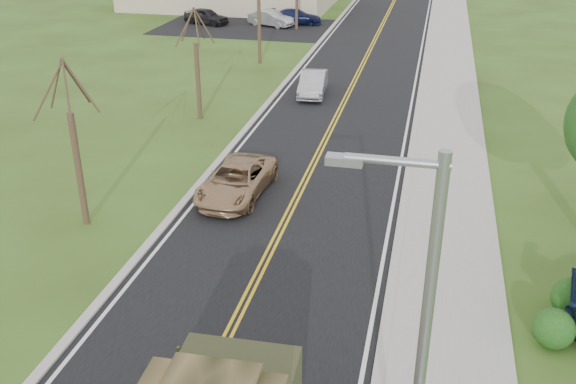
% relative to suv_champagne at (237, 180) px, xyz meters
% --- Properties ---
extents(road, '(8.00, 120.00, 0.01)m').
position_rel_suv_champagne_xyz_m(road, '(2.35, 26.55, -0.65)').
color(road, black).
rests_on(road, ground).
extents(curb_right, '(0.30, 120.00, 0.12)m').
position_rel_suv_champagne_xyz_m(curb_right, '(6.50, 26.55, -0.60)').
color(curb_right, '#9E998E').
rests_on(curb_right, ground).
extents(sidewalk_right, '(3.20, 120.00, 0.10)m').
position_rel_suv_champagne_xyz_m(sidewalk_right, '(8.25, 26.55, -0.61)').
color(sidewalk_right, '#9E998E').
rests_on(sidewalk_right, ground).
extents(curb_left, '(0.30, 120.00, 0.10)m').
position_rel_suv_champagne_xyz_m(curb_left, '(-1.80, 26.55, -0.61)').
color(curb_left, '#9E998E').
rests_on(curb_left, ground).
extents(street_light, '(1.65, 0.22, 8.00)m').
position_rel_suv_champagne_xyz_m(street_light, '(7.25, -13.95, 3.77)').
color(street_light, gray).
rests_on(street_light, ground).
extents(bare_tree_a, '(1.93, 2.26, 6.08)m').
position_rel_suv_champagne_xyz_m(bare_tree_a, '(-4.65, -3.45, 1.97)').
color(bare_tree_a, '#38281C').
rests_on(bare_tree_a, ground).
extents(bare_tree_b, '(1.83, 2.14, 5.73)m').
position_rel_suv_champagne_xyz_m(bare_tree_b, '(-4.65, 8.55, 1.82)').
color(bare_tree_b, '#38281C').
rests_on(bare_tree_b, ground).
extents(bare_tree_c, '(2.04, 2.39, 6.42)m').
position_rel_suv_champagne_xyz_m(bare_tree_c, '(-4.65, 20.55, 2.12)').
color(bare_tree_c, '#38281C').
rests_on(bare_tree_c, ground).
extents(suv_champagne, '(2.45, 4.85, 1.32)m').
position_rel_suv_champagne_xyz_m(suv_champagne, '(0.00, 0.00, 0.00)').
color(suv_champagne, '#A47F5D').
rests_on(suv_champagne, ground).
extents(sedan_silver, '(1.80, 4.22, 1.35)m').
position_rel_suv_champagne_xyz_m(sedan_silver, '(0.34, 14.04, 0.02)').
color(sedan_silver, '#AAABAF').
rests_on(sedan_silver, ground).
extents(lot_car_dark, '(4.42, 2.76, 1.40)m').
position_rel_suv_champagne_xyz_m(lot_car_dark, '(-12.94, 32.94, 0.04)').
color(lot_car_dark, black).
rests_on(lot_car_dark, ground).
extents(lot_car_silver, '(4.37, 2.80, 1.36)m').
position_rel_suv_champagne_xyz_m(lot_car_silver, '(-7.13, 33.38, 0.02)').
color(lot_car_silver, '#B4B4B9').
rests_on(lot_car_silver, ground).
extents(lot_car_navy, '(4.68, 2.33, 1.31)m').
position_rel_suv_champagne_xyz_m(lot_car_navy, '(-5.15, 34.73, -0.01)').
color(lot_car_navy, '#0F153A').
rests_on(lot_car_navy, ground).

